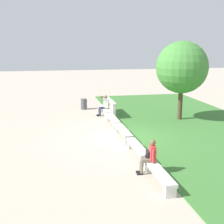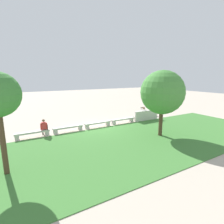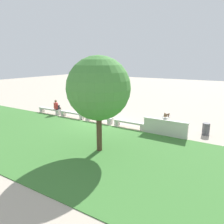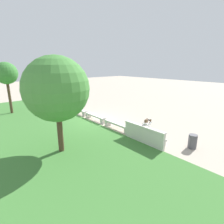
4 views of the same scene
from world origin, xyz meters
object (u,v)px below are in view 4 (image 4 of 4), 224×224
(bench_main, at_px, (147,136))
(bench_far, at_px, (79,110))
(bench_mid, at_px, (95,117))
(bench_near, at_px, (117,125))
(backpack, at_px, (70,104))
(person_distant, at_px, (70,103))
(person_photographer, at_px, (147,128))
(bench_end, at_px, (66,105))
(tree_behind_wall, at_px, (57,89))
(tree_left_background, at_px, (6,74))
(trash_bin, at_px, (193,141))

(bench_main, height_order, bench_far, same)
(bench_mid, bearing_deg, bench_near, 180.00)
(bench_far, bearing_deg, backpack, -1.56)
(bench_far, distance_m, person_distant, 1.80)
(bench_far, bearing_deg, bench_mid, 180.00)
(bench_near, height_order, person_distant, person_distant)
(bench_near, distance_m, backpack, 6.81)
(bench_main, distance_m, bench_far, 7.73)
(bench_main, height_order, person_distant, person_distant)
(backpack, bearing_deg, bench_near, 179.62)
(bench_near, distance_m, person_photographer, 2.51)
(bench_mid, xyz_separation_m, backpack, (4.22, -0.04, 0.32))
(bench_end, bearing_deg, bench_main, 180.00)
(bench_main, xyz_separation_m, bench_far, (7.73, 0.00, 0.00))
(bench_near, distance_m, person_distant, 6.92)
(bench_far, bearing_deg, tree_behind_wall, 142.75)
(bench_end, distance_m, tree_left_background, 5.81)
(bench_main, xyz_separation_m, backpack, (9.38, -0.04, 0.32))
(bench_end, bearing_deg, tree_left_background, 71.22)
(tree_behind_wall, bearing_deg, bench_mid, -54.52)
(backpack, relative_size, trash_bin, 0.57)
(person_distant, height_order, backpack, person_distant)
(bench_far, xyz_separation_m, trash_bin, (-9.83, -1.15, 0.07))
(tree_left_background, distance_m, trash_bin, 15.42)
(bench_mid, height_order, tree_behind_wall, tree_behind_wall)
(bench_main, relative_size, tree_left_background, 0.51)
(bench_end, relative_size, backpack, 5.45)
(person_photographer, bearing_deg, tree_behind_wall, 65.30)
(bench_main, xyz_separation_m, tree_behind_wall, (2.10, 4.28, 2.87))
(bench_main, relative_size, trash_bin, 3.11)
(person_photographer, relative_size, tree_left_background, 0.29)
(bench_main, height_order, bench_near, same)
(backpack, bearing_deg, bench_end, 2.75)
(bench_mid, relative_size, trash_bin, 3.11)
(bench_near, xyz_separation_m, person_distant, (6.91, -0.07, 0.36))
(bench_main, relative_size, bench_near, 1.00)
(bench_near, xyz_separation_m, person_photographer, (-2.48, -0.08, 0.43))
(bench_far, bearing_deg, tree_left_background, 47.89)
(bench_far, bearing_deg, bench_near, 180.00)
(bench_main, bearing_deg, tree_left_background, 21.07)
(backpack, bearing_deg, bench_mid, 179.39)
(bench_main, distance_m, backpack, 9.38)
(bench_near, xyz_separation_m, bench_far, (5.15, 0.00, 0.00))
(bench_far, relative_size, tree_left_background, 0.51)
(bench_near, distance_m, trash_bin, 4.81)
(bench_end, bearing_deg, trash_bin, -174.69)
(backpack, bearing_deg, tree_left_background, 61.68)
(backpack, relative_size, tree_left_background, 0.09)
(trash_bin, bearing_deg, bench_mid, 9.04)
(bench_end, distance_m, backpack, 0.99)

